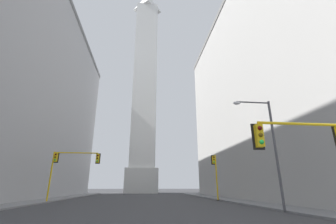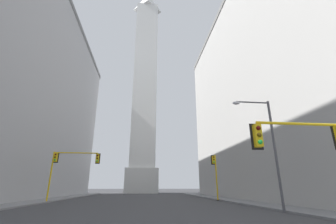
{
  "view_description": "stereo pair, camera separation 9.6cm",
  "coord_description": "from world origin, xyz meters",
  "px_view_note": "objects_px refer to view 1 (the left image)",
  "views": [
    {
      "loc": [
        0.13,
        -2.45,
        1.82
      ],
      "look_at": [
        4.88,
        39.94,
        16.02
      ],
      "focal_mm": 24.0,
      "sensor_mm": 36.0,
      "label": 1
    },
    {
      "loc": [
        0.22,
        -2.46,
        1.82
      ],
      "look_at": [
        4.88,
        39.94,
        16.02
      ],
      "focal_mm": 24.0,
      "sensor_mm": 36.0,
      "label": 2
    }
  ],
  "objects_px": {
    "traffic_light_near_right": "(317,145)",
    "traffic_light_mid_left": "(69,163)",
    "traffic_light_mid_right": "(215,170)",
    "street_lamp": "(268,140)",
    "obelisk": "(145,83)"
  },
  "relations": [
    {
      "from": "traffic_light_near_right",
      "to": "traffic_light_mid_left",
      "type": "distance_m",
      "value": 26.84
    },
    {
      "from": "traffic_light_near_right",
      "to": "traffic_light_mid_right",
      "type": "height_order",
      "value": "traffic_light_mid_right"
    },
    {
      "from": "traffic_light_mid_left",
      "to": "street_lamp",
      "type": "bearing_deg",
      "value": -34.04
    },
    {
      "from": "traffic_light_mid_right",
      "to": "street_lamp",
      "type": "xyz_separation_m",
      "value": [
        -0.09,
        -14.59,
        1.36
      ]
    },
    {
      "from": "traffic_light_near_right",
      "to": "traffic_light_mid_left",
      "type": "relative_size",
      "value": 0.86
    },
    {
      "from": "traffic_light_mid_left",
      "to": "obelisk",
      "type": "bearing_deg",
      "value": 76.77
    },
    {
      "from": "obelisk",
      "to": "street_lamp",
      "type": "xyz_separation_m",
      "value": [
        10.3,
        -52.03,
        -29.61
      ]
    },
    {
      "from": "traffic_light_mid_right",
      "to": "obelisk",
      "type": "bearing_deg",
      "value": 105.51
    },
    {
      "from": "traffic_light_mid_left",
      "to": "traffic_light_mid_right",
      "type": "relative_size",
      "value": 0.98
    },
    {
      "from": "traffic_light_near_right",
      "to": "street_lamp",
      "type": "relative_size",
      "value": 0.59
    },
    {
      "from": "obelisk",
      "to": "street_lamp",
      "type": "distance_m",
      "value": 60.74
    },
    {
      "from": "traffic_light_near_right",
      "to": "street_lamp",
      "type": "bearing_deg",
      "value": 77.05
    },
    {
      "from": "obelisk",
      "to": "traffic_light_mid_right",
      "type": "distance_m",
      "value": 49.68
    },
    {
      "from": "obelisk",
      "to": "traffic_light_mid_right",
      "type": "bearing_deg",
      "value": -74.49
    },
    {
      "from": "traffic_light_near_right",
      "to": "traffic_light_mid_right",
      "type": "xyz_separation_m",
      "value": [
        1.68,
        21.47,
        0.28
      ]
    }
  ]
}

